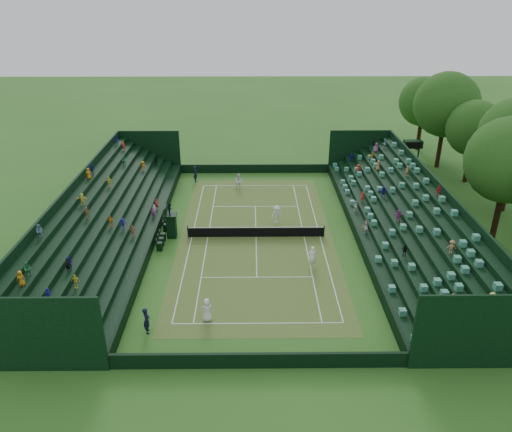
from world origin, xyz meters
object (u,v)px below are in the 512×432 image
at_px(player_near_west, 207,310).
at_px(umpire_chair, 171,223).
at_px(player_far_east, 277,214).
at_px(player_near_east, 312,257).
at_px(tennis_net, 256,232).
at_px(player_far_west, 239,182).

bearing_deg(player_near_west, umpire_chair, -78.75).
bearing_deg(player_near_west, player_far_east, -117.11).
bearing_deg(umpire_chair, player_far_east, 16.51).
bearing_deg(player_near_east, player_near_west, 36.80).
height_order(tennis_net, player_far_east, player_far_east).
xyz_separation_m(umpire_chair, player_near_east, (11.38, -5.06, -0.47)).
distance_m(umpire_chair, player_far_east, 9.47).
bearing_deg(tennis_net, player_near_east, -49.53).
height_order(umpire_chair, player_far_east, umpire_chair).
bearing_deg(player_near_west, player_far_west, -101.39).
distance_m(umpire_chair, player_near_east, 12.46).
bearing_deg(player_far_west, player_near_east, -72.95).
bearing_deg(player_far_east, player_near_west, -136.60).
height_order(umpire_chair, player_near_east, umpire_chair).
relative_size(umpire_chair, player_near_west, 1.96).
height_order(umpire_chair, player_far_west, umpire_chair).
distance_m(player_near_west, player_far_east, 15.23).
bearing_deg(player_far_east, player_far_west, 86.84).
bearing_deg(player_near_east, tennis_net, -54.28).
distance_m(player_near_west, player_near_east, 9.94).
bearing_deg(player_far_east, tennis_net, -150.84).
xyz_separation_m(umpire_chair, player_far_west, (5.49, 10.81, -0.51)).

